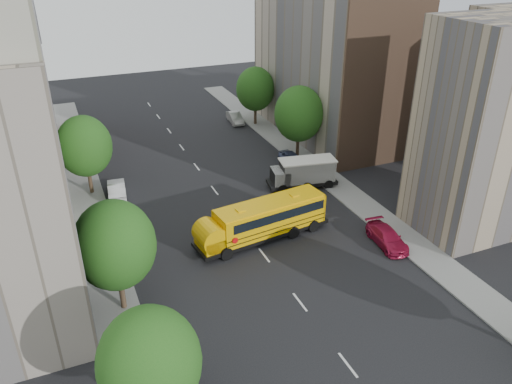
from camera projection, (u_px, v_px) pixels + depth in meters
ground at (254, 242)px, 40.10m from camera, size 120.00×120.00×0.00m
sidewalk_left at (99, 241)px, 40.21m from camera, size 3.00×80.00×0.12m
sidewalk_right at (344, 190)px, 48.14m from camera, size 3.00×80.00×0.12m
lane_markings at (215, 190)px, 48.30m from camera, size 0.15×64.00×0.01m
building_left_redbrick at (1, 96)px, 53.87m from camera, size 10.00×15.00×13.00m
building_right_near at (490, 130)px, 38.74m from camera, size 10.00×7.00×17.00m
building_right_far at (330, 60)px, 58.59m from camera, size 10.00×22.00×18.00m
building_right_sidewall at (386, 82)px, 49.57m from camera, size 10.10×0.30×18.00m
street_tree_0 at (150, 362)px, 22.71m from camera, size 4.80×4.80×7.41m
street_tree_1 at (115, 245)px, 30.77m from camera, size 5.12×5.12×7.90m
street_tree_2 at (84, 146)px, 45.58m from camera, size 4.99×4.99×7.71m
street_tree_4 at (299, 114)px, 53.05m from camera, size 5.25×5.25×8.10m
street_tree_5 at (255, 89)px, 63.06m from camera, size 4.86×4.86×7.51m
school_bus at (261, 219)px, 39.81m from camera, size 11.68×4.06×3.23m
safari_truck at (303, 173)px, 48.32m from camera, size 6.99×3.55×2.86m
parked_car_0 at (173, 376)px, 26.88m from camera, size 2.31×4.88×1.61m
parked_car_1 at (117, 189)px, 46.85m from camera, size 2.02×4.64×1.48m
parked_car_2 at (92, 142)px, 57.70m from camera, size 2.35×4.98×1.38m
parked_car_3 at (387, 237)px, 39.53m from camera, size 2.31×4.75×1.33m
parked_car_4 at (292, 159)px, 53.38m from camera, size 1.70×4.06×1.37m
parked_car_5 at (235, 118)px, 65.48m from camera, size 1.81×4.29×1.38m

